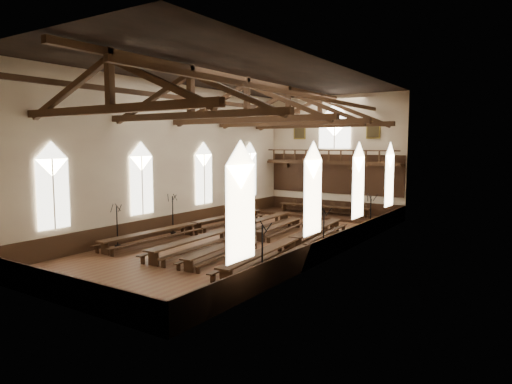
# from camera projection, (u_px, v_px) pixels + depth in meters

# --- Properties ---
(ground) EXTENTS (26.00, 26.00, 0.00)m
(ground) POSITION_uv_depth(u_px,v_px,m) (247.00, 241.00, 27.99)
(ground) COLOR brown
(ground) RESTS_ON ground
(room_walls) EXTENTS (26.00, 26.00, 26.00)m
(room_walls) POSITION_uv_depth(u_px,v_px,m) (247.00, 136.00, 27.31)
(room_walls) COLOR beige
(room_walls) RESTS_ON ground
(wainscot_band) EXTENTS (12.00, 26.00, 1.20)m
(wainscot_band) POSITION_uv_depth(u_px,v_px,m) (247.00, 232.00, 27.92)
(wainscot_band) COLOR black
(wainscot_band) RESTS_ON ground
(side_windows) EXTENTS (11.85, 19.80, 4.50)m
(side_windows) POSITION_uv_depth(u_px,v_px,m) (247.00, 181.00, 27.59)
(side_windows) COLOR white
(side_windows) RESTS_ON room_walls
(end_window) EXTENTS (2.80, 0.12, 3.80)m
(end_window) POSITION_uv_depth(u_px,v_px,m) (335.00, 129.00, 37.94)
(end_window) COLOR white
(end_window) RESTS_ON room_walls
(minstrels_gallery) EXTENTS (11.80, 1.24, 3.70)m
(minstrels_gallery) POSITION_uv_depth(u_px,v_px,m) (333.00, 169.00, 38.09)
(minstrels_gallery) COLOR #341E10
(minstrels_gallery) RESTS_ON room_walls
(portraits) EXTENTS (7.75, 0.09, 1.45)m
(portraits) POSITION_uv_depth(u_px,v_px,m) (335.00, 130.00, 37.95)
(portraits) COLOR olive
(portraits) RESTS_ON room_walls
(roof_trusses) EXTENTS (11.70, 25.70, 2.80)m
(roof_trusses) POSITION_uv_depth(u_px,v_px,m) (247.00, 106.00, 27.13)
(roof_trusses) COLOR #341E10
(roof_trusses) RESTS_ON room_walls
(refectory_row_a) EXTENTS (1.78, 14.68, 0.78)m
(refectory_row_a) POSITION_uv_depth(u_px,v_px,m) (194.00, 226.00, 30.23)
(refectory_row_a) COLOR #341E10
(refectory_row_a) RESTS_ON ground
(refectory_row_b) EXTENTS (2.05, 15.03, 0.81)m
(refectory_row_b) POSITION_uv_depth(u_px,v_px,m) (233.00, 230.00, 28.45)
(refectory_row_b) COLOR #341E10
(refectory_row_b) RESTS_ON ground
(refectory_row_c) EXTENTS (1.97, 13.71, 0.67)m
(refectory_row_c) POSITION_uv_depth(u_px,v_px,m) (253.00, 237.00, 27.01)
(refectory_row_c) COLOR #341E10
(refectory_row_c) RESTS_ON ground
(refectory_row_d) EXTENTS (2.16, 14.75, 0.78)m
(refectory_row_d) POSITION_uv_depth(u_px,v_px,m) (293.00, 241.00, 25.41)
(refectory_row_d) COLOR #341E10
(refectory_row_d) RESTS_ON ground
(dais) EXTENTS (11.40, 3.09, 0.21)m
(dais) POSITION_uv_depth(u_px,v_px,m) (323.00, 215.00, 37.57)
(dais) COLOR black
(dais) RESTS_ON ground
(high_table) EXTENTS (7.71, 1.37, 0.72)m
(high_table) POSITION_uv_depth(u_px,v_px,m) (323.00, 207.00, 37.50)
(high_table) COLOR #341E10
(high_table) RESTS_ON dais
(high_chairs) EXTENTS (6.76, 0.46, 0.93)m
(high_chairs) POSITION_uv_depth(u_px,v_px,m) (327.00, 207.00, 38.13)
(high_chairs) COLOR #341E10
(high_chairs) RESTS_ON dais
(candelabrum_left_near) EXTENTS (0.70, 0.77, 2.51)m
(candelabrum_left_near) POSITION_uv_depth(u_px,v_px,m) (117.00, 234.00, 26.55)
(candelabrum_left_near) COLOR black
(candelabrum_left_near) RESTS_ON ground
(candelabrum_left_mid) EXTENTS (0.81, 0.75, 2.67)m
(candelabrum_left_mid) POSITION_uv_depth(u_px,v_px,m) (173.00, 222.00, 30.38)
(candelabrum_left_mid) COLOR black
(candelabrum_left_mid) RESTS_ON ground
(candelabrum_left_far) EXTENTS (0.74, 0.73, 2.47)m
(candelabrum_left_far) POSITION_uv_depth(u_px,v_px,m) (242.00, 208.00, 37.04)
(candelabrum_left_far) COLOR black
(candelabrum_left_far) RESTS_ON ground
(candelabrum_right_near) EXTENTS (0.77, 0.85, 2.77)m
(candelabrum_right_near) POSITION_uv_depth(u_px,v_px,m) (262.00, 267.00, 19.09)
(candelabrum_right_near) COLOR black
(candelabrum_right_near) RESTS_ON ground
(candelabrum_right_mid) EXTENTS (0.75, 0.82, 2.68)m
(candelabrum_right_mid) POSITION_uv_depth(u_px,v_px,m) (324.00, 242.00, 24.08)
(candelabrum_right_mid) COLOR black
(candelabrum_right_mid) RESTS_ON ground
(candelabrum_right_far) EXTENTS (0.74, 0.84, 2.74)m
(candelabrum_right_far) POSITION_uv_depth(u_px,v_px,m) (370.00, 222.00, 30.09)
(candelabrum_right_far) COLOR black
(candelabrum_right_far) RESTS_ON ground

